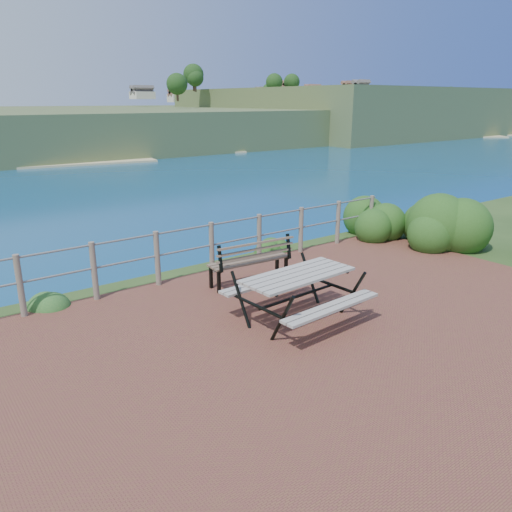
% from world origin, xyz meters
% --- Properties ---
extents(ground, '(10.00, 7.00, 0.12)m').
position_xyz_m(ground, '(0.00, 0.00, 0.00)').
color(ground, brown).
rests_on(ground, ground).
extents(safety_railing, '(9.40, 0.10, 1.00)m').
position_xyz_m(safety_railing, '(0.00, 3.35, 0.57)').
color(safety_railing, '#6B5B4C').
rests_on(safety_railing, ground).
extents(distant_bay, '(290.00, 232.36, 24.00)m').
position_xyz_m(distant_bay, '(173.07, 202.61, -1.52)').
color(distant_bay, '#45562B').
rests_on(distant_bay, ground).
extents(picnic_table, '(1.80, 1.53, 0.75)m').
position_xyz_m(picnic_table, '(-0.15, 0.69, 0.48)').
color(picnic_table, gray).
rests_on(picnic_table, ground).
extents(park_bench, '(1.58, 0.50, 0.88)m').
position_xyz_m(park_bench, '(0.23, 2.43, 0.58)').
color(park_bench, brown).
rests_on(park_bench, ground).
extents(shrub_right_front, '(1.55, 1.55, 2.20)m').
position_xyz_m(shrub_right_front, '(5.21, 1.88, 0.00)').
color(shrub_right_front, '#224716').
rests_on(shrub_right_front, ground).
extents(shrub_right_edge, '(1.26, 1.26, 1.80)m').
position_xyz_m(shrub_right_edge, '(4.57, 3.34, 0.00)').
color(shrub_right_edge, '#224716').
rests_on(shrub_right_edge, ground).
extents(shrub_lip_west, '(0.71, 0.71, 0.42)m').
position_xyz_m(shrub_lip_west, '(-3.07, 3.64, 0.00)').
color(shrub_lip_west, '#225B24').
rests_on(shrub_lip_west, ground).
extents(shrub_lip_east, '(0.81, 0.81, 0.56)m').
position_xyz_m(shrub_lip_east, '(1.87, 3.80, 0.00)').
color(shrub_lip_east, '#224716').
rests_on(shrub_lip_east, ground).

